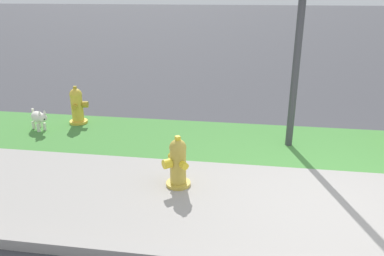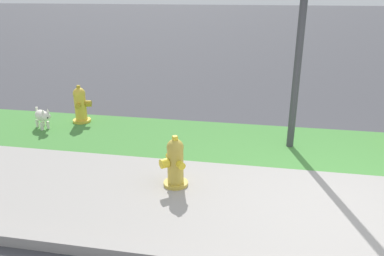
{
  "view_description": "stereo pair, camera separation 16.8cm",
  "coord_description": "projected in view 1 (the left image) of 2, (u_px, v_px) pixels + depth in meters",
  "views": [
    {
      "loc": [
        -1.17,
        -3.89,
        2.38
      ],
      "look_at": [
        -1.97,
        1.38,
        0.4
      ],
      "focal_mm": 35.0,
      "sensor_mm": 36.0,
      "label": 1
    },
    {
      "loc": [
        -1.0,
        -3.86,
        2.38
      ],
      "look_at": [
        -1.97,
        1.38,
        0.4
      ],
      "focal_mm": 35.0,
      "sensor_mm": 36.0,
      "label": 2
    }
  ],
  "objects": [
    {
      "name": "fire_hydrant_far_end",
      "position": [
        77.0,
        106.0,
        6.98
      ],
      "size": [
        0.38,
        0.41,
        0.72
      ],
      "rotation": [
        0.0,
        0.0,
        4.91
      ],
      "color": "gold",
      "rests_on": "ground"
    },
    {
      "name": "small_white_dog",
      "position": [
        39.0,
        118.0,
        6.65
      ],
      "size": [
        0.44,
        0.39,
        0.42
      ],
      "rotation": [
        0.0,
        0.0,
        5.63
      ],
      "color": "silver",
      "rests_on": "ground"
    },
    {
      "name": "grass_verge",
      "position": [
        317.0,
        146.0,
        6.06
      ],
      "size": [
        18.0,
        1.78,
        0.01
      ],
      "primitive_type": "cube",
      "color": "#47893D",
      "rests_on": "ground"
    },
    {
      "name": "fire_hydrant_across_street",
      "position": [
        178.0,
        163.0,
        4.72
      ],
      "size": [
        0.35,
        0.35,
        0.69
      ],
      "rotation": [
        0.0,
        0.0,
        2.27
      ],
      "color": "gold",
      "rests_on": "ground"
    },
    {
      "name": "sidewalk_pavement",
      "position": [
        344.0,
        211.0,
        4.27
      ],
      "size": [
        18.0,
        2.08,
        0.01
      ],
      "primitive_type": "cube",
      "color": "#9E9993",
      "rests_on": "ground"
    },
    {
      "name": "ground_plane",
      "position": [
        344.0,
        212.0,
        4.27
      ],
      "size": [
        120.0,
        120.0,
        0.0
      ],
      "primitive_type": "plane",
      "color": "#424247"
    }
  ]
}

